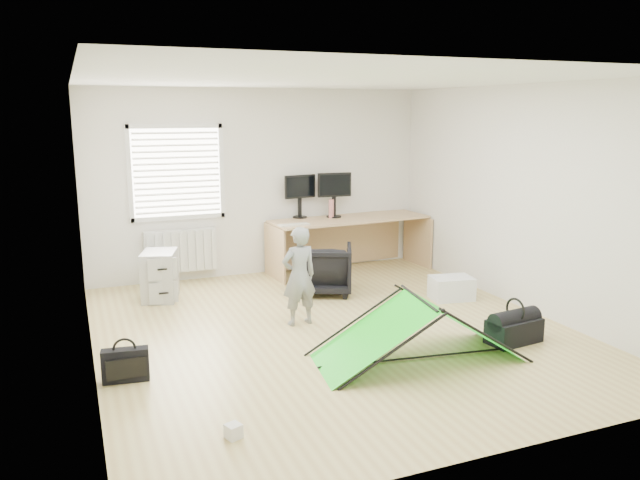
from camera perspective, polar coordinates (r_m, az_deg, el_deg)
name	(u,v)px	position (r m, az deg, el deg)	size (l,w,h in m)	color
ground	(334,331)	(6.97, 1.25, -8.30)	(5.50, 5.50, 0.00)	tan
back_wall	(260,183)	(9.19, -5.52, 5.22)	(5.00, 0.02, 2.70)	silver
window	(177,172)	(8.87, -12.96, 6.04)	(1.20, 0.06, 1.20)	silver
radiator	(181,251)	(9.00, -12.60, -0.96)	(1.00, 0.12, 0.60)	silver
desk	(349,245)	(9.38, 2.71, -0.44)	(2.39, 0.76, 0.81)	tan
filing_cabinet	(160,276)	(8.25, -14.43, -3.16)	(0.41, 0.54, 0.63)	#A3A4A8
monitor_left	(300,202)	(9.30, -1.87, 3.48)	(0.49, 0.11, 0.47)	black
monitor_right	(334,201)	(9.34, 1.28, 3.59)	(0.51, 0.11, 0.49)	black
keyboard	(294,225)	(8.70, -2.40, 1.40)	(0.44, 0.15, 0.02)	beige
thermos	(331,209)	(9.29, 1.04, 2.88)	(0.08, 0.08, 0.28)	#C16F6C
office_chair	(325,269)	(8.28, 0.43, -2.66)	(0.70, 0.72, 0.65)	black
person	(299,276)	(7.01, -1.93, -3.31)	(0.41, 0.27, 1.13)	gray
kite	(418,329)	(6.18, 8.94, -8.02)	(2.01, 0.88, 0.62)	#14D618
storage_crate	(451,288)	(8.23, 11.93, -4.32)	(0.52, 0.37, 0.29)	white
tote_bag	(155,280)	(8.50, -14.84, -3.57)	(0.34, 0.15, 0.40)	teal
laptop_bag	(125,365)	(5.96, -17.36, -10.86)	(0.41, 0.12, 0.31)	black
white_box	(233,431)	(4.89, -7.92, -16.92)	(0.11, 0.11, 0.11)	silver
duffel_bag	(514,331)	(6.90, 17.31, -7.94)	(0.58, 0.29, 0.25)	black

